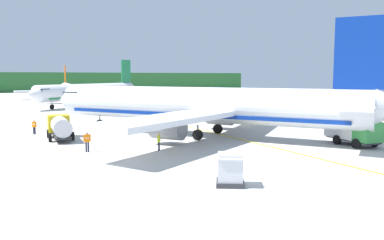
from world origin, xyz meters
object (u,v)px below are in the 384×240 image
at_px(service_truck_baggage, 353,130).
at_px(crew_loader_right, 159,140).
at_px(airliner_mid_apron, 92,92).
at_px(service_truck_fuel, 60,126).
at_px(airliner_foreground, 201,106).
at_px(crew_marshaller, 87,140).
at_px(cargo_container_near, 230,169).
at_px(airliner_far_taxiway, 68,89).
at_px(crew_loader_left, 34,126).

bearing_deg(service_truck_baggage, crew_loader_right, 161.32).
relative_size(airliner_mid_apron, service_truck_fuel, 4.91).
height_order(airliner_foreground, crew_marshaller, airliner_foreground).
xyz_separation_m(cargo_container_near, crew_loader_right, (0.61, 12.35, -0.04)).
bearing_deg(airliner_mid_apron, service_truck_fuel, -107.53).
relative_size(cargo_container_near, crew_loader_right, 1.44).
xyz_separation_m(airliner_foreground, cargo_container_near, (-8.09, -18.15, -2.41)).
bearing_deg(airliner_far_taxiway, airliner_foreground, -90.60).
distance_m(cargo_container_near, crew_loader_right, 12.37).
bearing_deg(crew_marshaller, service_truck_fuel, 95.92).
bearing_deg(crew_marshaller, crew_loader_right, -22.24).
xyz_separation_m(airliner_mid_apron, service_truck_baggage, (9.09, -64.67, -1.60)).
xyz_separation_m(airliner_mid_apron, cargo_container_near, (-9.19, -71.05, -2.10)).
xyz_separation_m(service_truck_baggage, crew_loader_left, (-26.26, 21.88, -0.51)).
bearing_deg(airliner_far_taxiway, crew_loader_left, -103.65).
distance_m(crew_loader_left, crew_loader_right, 18.08).
relative_size(airliner_far_taxiway, crew_loader_right, 21.78).
bearing_deg(crew_loader_right, crew_loader_left, 118.38).
bearing_deg(crew_loader_left, crew_marshaller, -78.23).
height_order(airliner_foreground, service_truck_baggage, airliner_foreground).
relative_size(service_truck_fuel, crew_loader_left, 3.86).
bearing_deg(service_truck_baggage, crew_marshaller, 160.43).
xyz_separation_m(airliner_foreground, airliner_far_taxiway, (0.83, 79.70, -0.55)).
relative_size(service_truck_baggage, crew_loader_right, 3.57).
xyz_separation_m(airliner_far_taxiway, crew_loader_right, (-8.31, -85.50, -1.90)).
xyz_separation_m(airliner_foreground, service_truck_fuel, (-14.10, 4.79, -1.99)).
bearing_deg(airliner_mid_apron, crew_loader_left, -111.86).
distance_m(airliner_far_taxiway, crew_loader_right, 85.92).
height_order(cargo_container_near, crew_loader_right, cargo_container_near).
distance_m(airliner_foreground, crew_loader_left, 19.14).
distance_m(service_truck_fuel, cargo_container_near, 23.72).
height_order(airliner_far_taxiway, crew_loader_left, airliner_far_taxiway).
relative_size(airliner_foreground, service_truck_fuel, 5.66).
xyz_separation_m(airliner_far_taxiway, service_truck_fuel, (-14.93, -74.91, -1.44)).
bearing_deg(crew_marshaller, cargo_container_near, -70.67).
relative_size(airliner_foreground, service_truck_baggage, 6.31).
xyz_separation_m(service_truck_fuel, crew_marshaller, (0.85, -8.23, -0.34)).
bearing_deg(service_truck_fuel, service_truck_baggage, -34.29).
distance_m(service_truck_baggage, crew_marshaller, 24.88).
height_order(crew_marshaller, crew_loader_left, crew_marshaller).
distance_m(airliner_foreground, cargo_container_near, 20.01).
xyz_separation_m(airliner_far_taxiway, crew_loader_left, (-16.90, -69.59, -1.87)).
bearing_deg(crew_marshaller, crew_loader_left, 101.77).
height_order(airliner_mid_apron, cargo_container_near, airliner_mid_apron).
relative_size(cargo_container_near, crew_loader_left, 1.40).
relative_size(airliner_far_taxiway, service_truck_fuel, 5.48).
bearing_deg(airliner_mid_apron, airliner_far_taxiway, 90.57).
relative_size(crew_marshaller, crew_loader_left, 1.08).
bearing_deg(service_truck_baggage, service_truck_fuel, 145.71).
bearing_deg(airliner_far_taxiway, cargo_container_near, -95.21).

